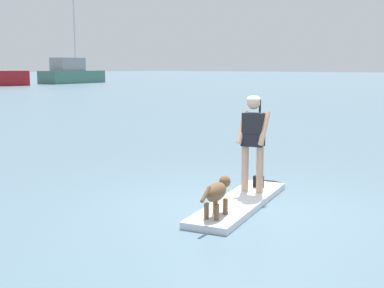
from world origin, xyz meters
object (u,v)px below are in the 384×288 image
at_px(paddleboard, 244,200).
at_px(person_paddler, 253,137).
at_px(moored_boat_center, 72,73).
at_px(dog, 217,192).

bearing_deg(paddleboard, person_paddler, 15.58).
xyz_separation_m(paddleboard, person_paddler, (0.38, 0.11, 0.99)).
bearing_deg(paddleboard, moored_boat_center, 56.22).
bearing_deg(moored_boat_center, dog, -124.45).
bearing_deg(person_paddler, dog, -164.42).
relative_size(paddleboard, person_paddler, 2.01).
distance_m(person_paddler, dog, 1.67).
height_order(dog, moored_boat_center, moored_boat_center).
bearing_deg(person_paddler, moored_boat_center, 56.45).
xyz_separation_m(person_paddler, dog, (-1.51, -0.42, -0.59)).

